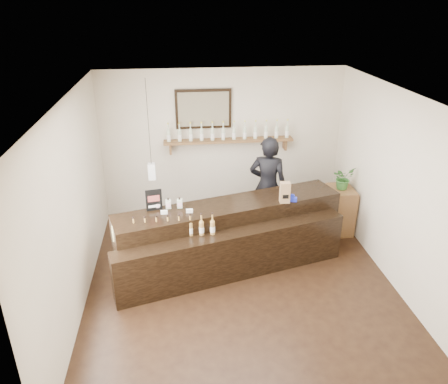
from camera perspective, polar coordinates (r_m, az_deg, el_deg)
ground at (r=6.70m, az=2.25°, el=-11.93°), size 5.00×5.00×0.00m
room_shell at (r=5.86m, az=2.52°, el=1.62°), size 5.00×5.00×5.00m
back_wall_decor at (r=8.05m, az=-1.16°, el=8.43°), size 2.66×0.96×1.69m
counter at (r=6.90m, az=0.87°, el=-6.02°), size 3.67×1.90×1.18m
promo_sign at (r=6.57m, az=-9.14°, el=-1.05°), size 0.24×0.06×0.34m
paper_bag at (r=6.80m, az=7.96°, el=-0.05°), size 0.16×0.12×0.33m
tape_dispenser at (r=6.90m, az=8.90°, el=-0.85°), size 0.15×0.09×0.12m
side_cabinet at (r=8.15m, az=14.82°, el=-2.29°), size 0.43×0.59×0.85m
potted_plant at (r=7.89m, az=15.30°, el=1.78°), size 0.46×0.44×0.41m
shopkeeper at (r=7.65m, az=5.76°, el=1.59°), size 0.86×0.70×2.04m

